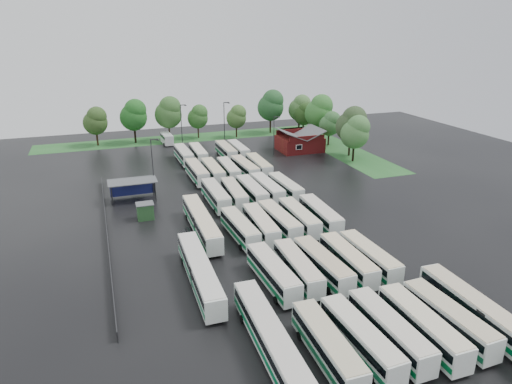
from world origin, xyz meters
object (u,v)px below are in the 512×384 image
object	(u,v)px
brick_building	(300,143)
artic_bus_west_a	(270,339)
artic_bus_east	(482,315)
minibus	(167,138)

from	to	relation	value
brick_building	artic_bus_west_a	distance (m)	73.85
brick_building	artic_bus_east	world-z (taller)	brick_building
brick_building	artic_bus_east	bearing A→B (deg)	-99.65
brick_building	artic_bus_west_a	world-z (taller)	brick_building
brick_building	minibus	distance (m)	34.03
artic_bus_east	brick_building	bearing A→B (deg)	81.22
brick_building	minibus	bearing A→B (deg)	149.71
artic_bus_west_a	artic_bus_east	bearing A→B (deg)	-7.99
artic_bus_west_a	artic_bus_east	distance (m)	21.44
artic_bus_east	artic_bus_west_a	bearing A→B (deg)	171.46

